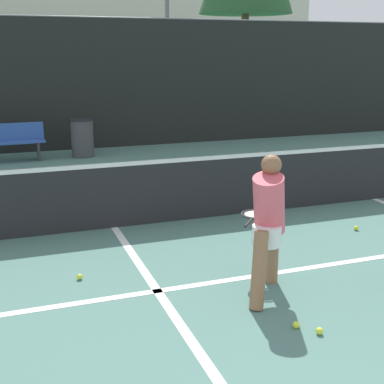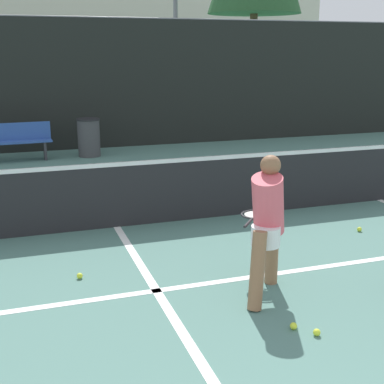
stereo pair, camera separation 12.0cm
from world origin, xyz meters
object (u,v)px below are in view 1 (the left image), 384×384
player_practicing (268,221)px  trash_bin (82,138)px  courtside_bench (7,141)px  parked_car (3,115)px

player_practicing → trash_bin: (-0.68, 8.10, -0.34)m
courtside_bench → trash_bin: bearing=-2.3°
player_practicing → courtside_bench: 8.45m
player_practicing → courtside_bench: (-2.39, 8.10, -0.32)m
courtside_bench → trash_bin: (1.70, 0.00, -0.02)m
parked_car → trash_bin: bearing=-67.4°
player_practicing → parked_car: 12.46m
courtside_bench → trash_bin: trash_bin is taller
player_practicing → courtside_bench: player_practicing is taller
trash_bin → parked_car: (-1.71, 4.12, 0.15)m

